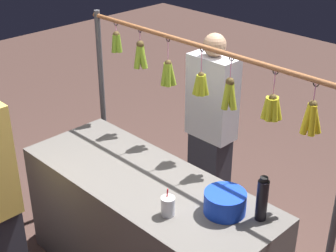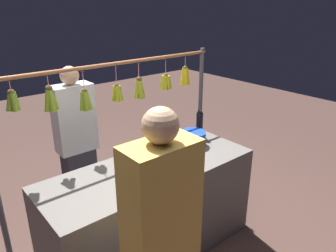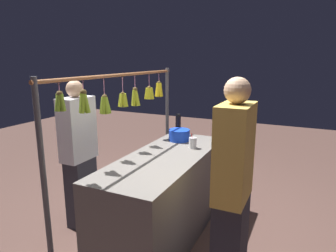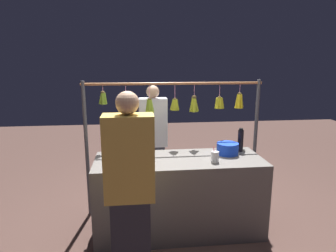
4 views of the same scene
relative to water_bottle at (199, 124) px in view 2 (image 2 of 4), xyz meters
name	(u,v)px [view 2 (image 2 of 4)]	position (x,y,z in m)	size (l,w,h in m)	color
ground_plane	(152,249)	(0.76, 0.19, -0.99)	(12.00, 12.00, 0.00)	#4F3630
market_counter	(151,210)	(0.76, 0.19, -0.56)	(1.83, 0.70, 0.86)	#66605B
display_rack	(118,109)	(0.74, -0.30, 0.24)	(2.18, 0.12, 1.68)	#4C4C51
water_bottle	(199,124)	(0.00, 0.00, 0.00)	(0.07, 0.07, 0.28)	black
blue_bucket	(193,138)	(0.18, 0.10, -0.07)	(0.25, 0.25, 0.13)	blue
drink_cup	(195,154)	(0.40, 0.35, -0.07)	(0.08, 0.08, 0.16)	silver
vendor_person	(77,147)	(0.98, -0.71, -0.21)	(0.38, 0.20, 1.58)	#2D2D38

